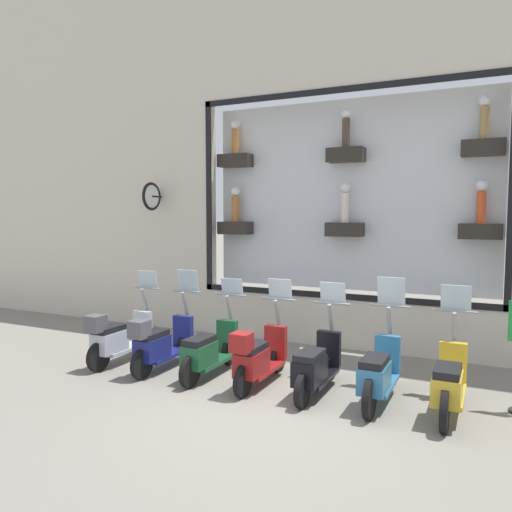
# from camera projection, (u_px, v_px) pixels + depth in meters

# --- Properties ---
(ground_plane) EXTENTS (120.00, 120.00, 0.00)m
(ground_plane) POSITION_uv_depth(u_px,v_px,m) (269.00, 407.00, 6.94)
(ground_plane) COLOR gray
(building_facade) EXTENTS (1.24, 36.00, 8.51)m
(building_facade) POSITION_uv_depth(u_px,v_px,m) (344.00, 129.00, 9.81)
(building_facade) COLOR beige
(building_facade) RESTS_ON ground_plane
(scooter_yellow_0) EXTENTS (1.81, 0.61, 1.66)m
(scooter_yellow_0) POSITION_uv_depth(u_px,v_px,m) (449.00, 383.00, 6.60)
(scooter_yellow_0) COLOR black
(scooter_yellow_0) RESTS_ON ground_plane
(scooter_teal_1) EXTENTS (1.81, 0.60, 1.72)m
(scooter_teal_1) POSITION_uv_depth(u_px,v_px,m) (379.00, 373.00, 7.00)
(scooter_teal_1) COLOR black
(scooter_teal_1) RESTS_ON ground_plane
(scooter_black_2) EXTENTS (1.80, 0.60, 1.59)m
(scooter_black_2) POSITION_uv_depth(u_px,v_px,m) (316.00, 367.00, 7.39)
(scooter_black_2) COLOR black
(scooter_black_2) RESTS_ON ground_plane
(scooter_red_3) EXTENTS (1.80, 0.60, 1.59)m
(scooter_red_3) POSITION_uv_depth(u_px,v_px,m) (258.00, 357.00, 7.73)
(scooter_red_3) COLOR black
(scooter_red_3) RESTS_ON ground_plane
(scooter_green_4) EXTENTS (1.80, 0.60, 1.54)m
(scooter_green_4) POSITION_uv_depth(u_px,v_px,m) (208.00, 351.00, 8.19)
(scooter_green_4) COLOR black
(scooter_green_4) RESTS_ON ground_plane
(scooter_navy_5) EXTENTS (1.80, 0.61, 1.65)m
(scooter_navy_5) POSITION_uv_depth(u_px,v_px,m) (160.00, 343.00, 8.53)
(scooter_navy_5) COLOR black
(scooter_navy_5) RESTS_ON ground_plane
(scooter_silver_6) EXTENTS (1.80, 0.61, 1.59)m
(scooter_silver_6) POSITION_uv_depth(u_px,v_px,m) (118.00, 338.00, 8.93)
(scooter_silver_6) COLOR black
(scooter_silver_6) RESTS_ON ground_plane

